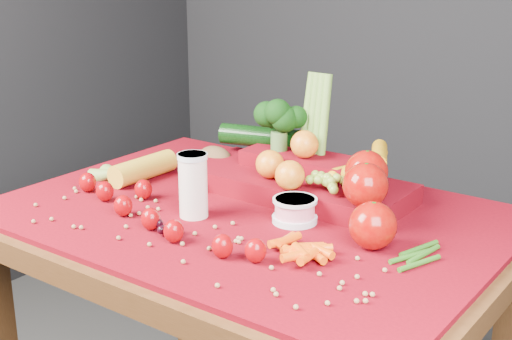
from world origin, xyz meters
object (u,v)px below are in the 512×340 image
Objects in this scene: milk_glass at (193,183)px; yogurt_bowl at (295,209)px; produce_mound at (311,173)px; table at (251,257)px.

milk_glass reaches higher than yogurt_bowl.
milk_glass is 0.28m from produce_mound.
milk_glass is 0.22m from yogurt_bowl.
yogurt_bowl is at bearing 27.37° from milk_glass.
table is 0.22m from milk_glass.
produce_mound is (-0.05, 0.14, 0.03)m from yogurt_bowl.
produce_mound reaches higher than table.
table is at bearing 49.40° from milk_glass.
milk_glass is at bearing -152.63° from yogurt_bowl.
table is 11.71× the size of yogurt_bowl.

